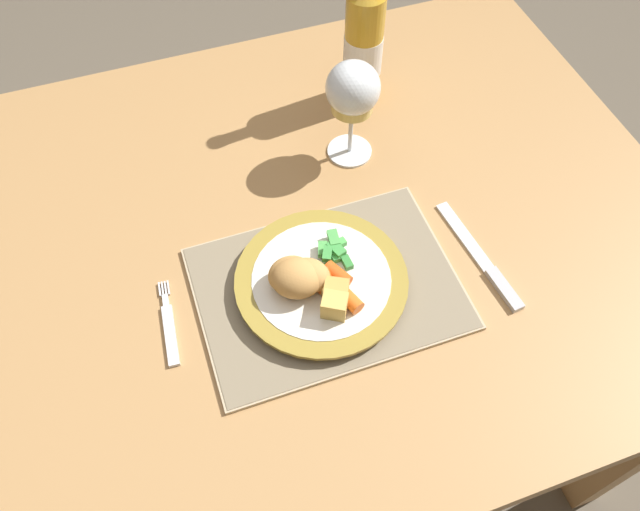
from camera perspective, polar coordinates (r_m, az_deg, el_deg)
ground_plane at (r=1.56m, az=-2.11°, el=-14.13°), size 6.00×6.00×0.00m
dining_table at (r=0.98m, az=-3.26°, el=-1.24°), size 1.19×0.88×0.74m
placemat at (r=0.85m, az=0.67°, el=-2.97°), size 0.35×0.25×0.01m
dinner_plate at (r=0.84m, az=0.12°, el=-2.39°), size 0.23×0.23×0.02m
breaded_croquettes at (r=0.80m, az=-2.03°, el=-1.91°), size 0.10×0.08×0.05m
green_beans_pile at (r=0.84m, az=1.24°, el=0.34°), size 0.05×0.07×0.02m
glazed_carrots at (r=0.81m, az=1.58°, el=-2.70°), size 0.05×0.08×0.02m
fork at (r=0.84m, az=-13.59°, el=-6.50°), size 0.03×0.13×0.01m
table_knife at (r=0.90m, az=14.87°, el=-0.73°), size 0.04×0.20×0.01m
wine_glass at (r=0.92m, az=3.02°, el=14.64°), size 0.08×0.08×0.17m
bottle at (r=1.03m, az=4.01°, el=18.94°), size 0.06×0.06×0.28m
roast_potatoes at (r=0.80m, az=1.34°, el=-3.89°), size 0.05×0.06×0.03m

